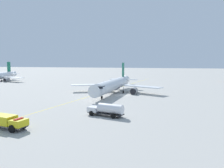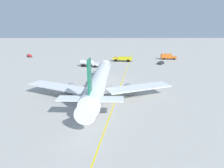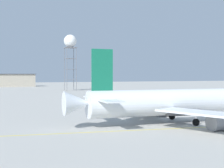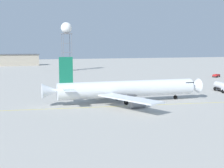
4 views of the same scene
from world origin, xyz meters
name	(u,v)px [view 4 (image 4 of 4)]	position (x,y,z in m)	size (l,w,h in m)	color
ground_plane	(132,98)	(0.00, 0.00, 0.00)	(600.00, 600.00, 0.00)	#ADAAA3
airliner_main	(126,90)	(4.76, -3.81, 3.14)	(36.56, 41.54, 11.55)	silver
ops_pickup_truck	(216,75)	(-40.59, 62.34, 0.81)	(4.47, 5.51, 1.41)	#232326
fuel_tanker_truck	(222,87)	(-1.50, 31.63, 1.56)	(8.71, 4.67, 2.87)	#232326
radar_tower	(66,30)	(-105.33, 6.44, 24.35)	(6.49, 6.49, 28.55)	slate
terminal_shed	(8,60)	(-173.70, -23.93, 4.52)	(15.22, 46.23, 8.99)	#B2A893
taxiway_centreline	(157,105)	(10.68, 1.68, 0.00)	(27.46, 157.56, 0.01)	yellow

